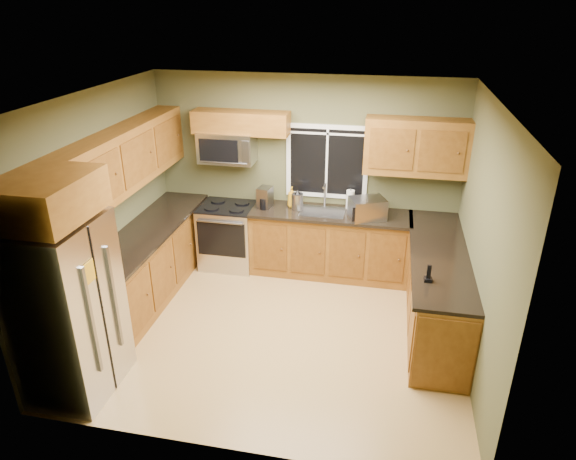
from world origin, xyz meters
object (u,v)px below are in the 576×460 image
(soap_bottle_a, at_px, (292,197))
(soap_bottle_c, at_px, (298,203))
(cordless_phone, at_px, (428,276))
(refrigerator, at_px, (68,309))
(toaster_oven, at_px, (367,209))
(kettle, at_px, (297,201))
(microwave, at_px, (227,147))
(paper_towel_roll, at_px, (350,199))
(coffee_maker, at_px, (265,198))
(range, at_px, (229,235))

(soap_bottle_a, xyz_separation_m, soap_bottle_c, (0.11, -0.08, -0.05))
(cordless_phone, bearing_deg, refrigerator, -161.07)
(toaster_oven, bearing_deg, kettle, 172.73)
(soap_bottle_a, distance_m, cordless_phone, 2.48)
(kettle, xyz_separation_m, soap_bottle_c, (0.01, 0.01, -0.04))
(microwave, height_order, cordless_phone, microwave)
(toaster_oven, relative_size, kettle, 1.90)
(soap_bottle_a, bearing_deg, paper_towel_roll, 6.64)
(coffee_maker, height_order, paper_towel_roll, same)
(refrigerator, relative_size, soap_bottle_c, 9.63)
(soap_bottle_a, bearing_deg, coffee_maker, -163.53)
(kettle, distance_m, soap_bottle_a, 0.14)
(toaster_oven, height_order, coffee_maker, coffee_maker)
(soap_bottle_c, relative_size, cordless_phone, 1.02)
(microwave, xyz_separation_m, soap_bottle_a, (0.90, -0.02, -0.65))
(microwave, xyz_separation_m, soap_bottle_c, (1.01, -0.10, -0.70))
(range, bearing_deg, toaster_oven, -2.99)
(refrigerator, height_order, coffee_maker, refrigerator)
(kettle, xyz_separation_m, soap_bottle_a, (-0.10, 0.10, 0.01))
(paper_towel_roll, distance_m, soap_bottle_c, 0.72)
(paper_towel_roll, xyz_separation_m, cordless_phone, (0.96, -1.83, -0.08))
(cordless_phone, bearing_deg, soap_bottle_c, 135.07)
(toaster_oven, height_order, cordless_phone, toaster_oven)
(refrigerator, xyz_separation_m, toaster_oven, (2.64, 2.67, 0.18))
(microwave, distance_m, coffee_maker, 0.86)
(soap_bottle_a, bearing_deg, range, -172.58)
(range, distance_m, soap_bottle_c, 1.15)
(kettle, height_order, paper_towel_roll, paper_towel_roll)
(range, height_order, cordless_phone, cordless_phone)
(coffee_maker, bearing_deg, refrigerator, -113.93)
(paper_towel_roll, bearing_deg, toaster_oven, -51.31)
(range, bearing_deg, soap_bottle_c, 1.93)
(refrigerator, bearing_deg, toaster_oven, 45.31)
(kettle, relative_size, cordless_phone, 1.54)
(refrigerator, distance_m, toaster_oven, 3.76)
(toaster_oven, bearing_deg, soap_bottle_c, 171.82)
(microwave, height_order, toaster_oven, microwave)
(refrigerator, distance_m, coffee_maker, 3.05)
(range, relative_size, kettle, 3.32)
(kettle, bearing_deg, coffee_maker, -179.12)
(microwave, bearing_deg, soap_bottle_a, -1.20)
(range, bearing_deg, soap_bottle_a, 7.42)
(paper_towel_roll, relative_size, soap_bottle_a, 1.01)
(soap_bottle_c, distance_m, cordless_phone, 2.34)
(microwave, distance_m, toaster_oven, 2.07)
(refrigerator, height_order, cordless_phone, refrigerator)
(coffee_maker, bearing_deg, soap_bottle_a, 16.47)
(toaster_oven, distance_m, coffee_maker, 1.41)
(refrigerator, bearing_deg, paper_towel_roll, 51.28)
(microwave, bearing_deg, refrigerator, -103.34)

